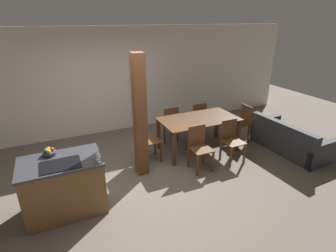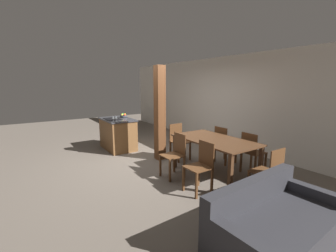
{
  "view_description": "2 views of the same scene",
  "coord_description": "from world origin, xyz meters",
  "views": [
    {
      "loc": [
        -1.32,
        -4.01,
        2.87
      ],
      "look_at": [
        0.6,
        0.2,
        0.95
      ],
      "focal_mm": 28.0,
      "sensor_mm": 36.0,
      "label": 1
    },
    {
      "loc": [
        4.78,
        -2.59,
        1.9
      ],
      "look_at": [
        0.6,
        0.2,
        0.95
      ],
      "focal_mm": 24.0,
      "sensor_mm": 36.0,
      "label": 2
    }
  ],
  "objects": [
    {
      "name": "timber_post",
      "position": [
        0.08,
        0.3,
        1.17
      ],
      "size": [
        0.22,
        0.22,
        2.34
      ],
      "color": "brown",
      "rests_on": "ground_plane"
    },
    {
      "name": "dining_chair_far_right",
      "position": [
        1.98,
        1.42,
        0.48
      ],
      "size": [
        0.4,
        0.4,
        0.9
      ],
      "rotation": [
        0.0,
        0.0,
        3.14
      ],
      "color": "brown",
      "rests_on": "ground_plane"
    },
    {
      "name": "wine_glass_near",
      "position": [
        -0.85,
        -0.56,
        1.03
      ],
      "size": [
        0.07,
        0.07,
        0.16
      ],
      "color": "silver",
      "rests_on": "kitchen_island"
    },
    {
      "name": "dining_table",
      "position": [
        1.58,
        0.7,
        0.68
      ],
      "size": [
        1.75,
        0.98,
        0.78
      ],
      "color": "#51331E",
      "rests_on": "ground_plane"
    },
    {
      "name": "kitchen_island",
      "position": [
        -1.38,
        -0.25,
        0.45
      ],
      "size": [
        1.2,
        0.77,
        0.91
      ],
      "color": "brown",
      "rests_on": "ground_plane"
    },
    {
      "name": "dining_chair_near_right",
      "position": [
        1.98,
        -0.02,
        0.48
      ],
      "size": [
        0.4,
        0.4,
        0.9
      ],
      "color": "brown",
      "rests_on": "ground_plane"
    },
    {
      "name": "couch",
      "position": [
        3.51,
        -0.22,
        0.25
      ],
      "size": [
        0.95,
        1.76,
        0.73
      ],
      "rotation": [
        0.0,
        0.0,
        1.61
      ],
      "color": "#2D2D33",
      "rests_on": "ground_plane"
    },
    {
      "name": "wine_glass_middle",
      "position": [
        -0.85,
        -0.48,
        1.03
      ],
      "size": [
        0.07,
        0.07,
        0.16
      ],
      "color": "silver",
      "rests_on": "kitchen_island"
    },
    {
      "name": "dining_chair_far_left",
      "position": [
        1.19,
        1.42,
        0.48
      ],
      "size": [
        0.4,
        0.4,
        0.9
      ],
      "rotation": [
        0.0,
        0.0,
        3.14
      ],
      "color": "brown",
      "rests_on": "ground_plane"
    },
    {
      "name": "wall_back",
      "position": [
        0.0,
        2.69,
        1.35
      ],
      "size": [
        11.2,
        0.08,
        2.7
      ],
      "color": "silver",
      "rests_on": "ground_plane"
    },
    {
      "name": "dining_chair_head_end",
      "position": [
        0.34,
        0.7,
        0.48
      ],
      "size": [
        0.4,
        0.4,
        0.9
      ],
      "rotation": [
        0.0,
        0.0,
        1.57
      ],
      "color": "brown",
      "rests_on": "ground_plane"
    },
    {
      "name": "ground_plane",
      "position": [
        0.0,
        0.0,
        0.0
      ],
      "size": [
        16.0,
        16.0,
        0.0
      ],
      "primitive_type": "plane",
      "color": "#665B51"
    },
    {
      "name": "fruit_bowl",
      "position": [
        -1.51,
        0.0,
        0.96
      ],
      "size": [
        0.2,
        0.2,
        0.11
      ],
      "color": "#383D47",
      "rests_on": "kitchen_island"
    },
    {
      "name": "dining_chair_foot_end",
      "position": [
        2.83,
        0.7,
        0.48
      ],
      "size": [
        0.4,
        0.4,
        0.9
      ],
      "rotation": [
        0.0,
        0.0,
        -1.57
      ],
      "color": "brown",
      "rests_on": "ground_plane"
    },
    {
      "name": "dining_chair_near_left",
      "position": [
        1.19,
        -0.02,
        0.48
      ],
      "size": [
        0.4,
        0.4,
        0.9
      ],
      "color": "brown",
      "rests_on": "ground_plane"
    }
  ]
}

